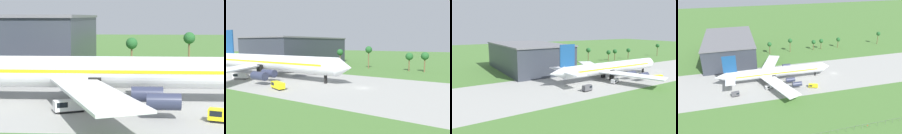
% 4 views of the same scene
% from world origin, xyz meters
% --- Properties ---
extents(jet_airliner, '(73.80, 62.63, 19.42)m').
position_xyz_m(jet_airliner, '(-40.88, 0.34, 5.80)').
color(jet_airliner, white).
rests_on(jet_airliner, ground_plane).
extents(catering_van, '(5.84, 4.08, 2.22)m').
position_xyz_m(catering_van, '(-46.56, -9.06, 1.21)').
color(catering_van, black).
rests_on(catering_van, ground_plane).
extents(terminal_building, '(36.72, 61.20, 17.06)m').
position_xyz_m(terminal_building, '(-68.42, 47.87, 8.55)').
color(terminal_building, '#333842').
rests_on(terminal_building, ground_plane).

